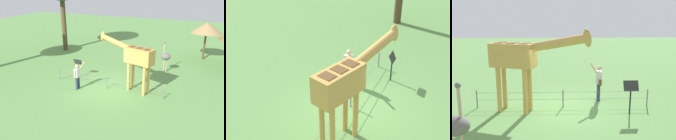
{
  "view_description": "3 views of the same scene",
  "coord_description": "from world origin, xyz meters",
  "views": [
    {
      "loc": [
        -5.6,
        12.03,
        6.17
      ],
      "look_at": [
        -0.55,
        0.57,
        1.44
      ],
      "focal_mm": 37.46,
      "sensor_mm": 36.0,
      "label": 1
    },
    {
      "loc": [
        -8.77,
        -3.27,
        6.92
      ],
      "look_at": [
        -0.22,
        0.59,
        1.63
      ],
      "focal_mm": 48.24,
      "sensor_mm": 36.0,
      "label": 2
    },
    {
      "loc": [
        -0.31,
        -9.82,
        3.8
      ],
      "look_at": [
        0.05,
        0.3,
        1.53
      ],
      "focal_mm": 41.02,
      "sensor_mm": 36.0,
      "label": 3
    }
  ],
  "objects": [
    {
      "name": "giraffe",
      "position": [
        -1.58,
        -0.31,
        2.14
      ],
      "size": [
        3.85,
        1.65,
        3.3
      ],
      "color": "gold",
      "rests_on": "ground_plane"
    },
    {
      "name": "wire_fence",
      "position": [
        0.0,
        0.16,
        0.4
      ],
      "size": [
        7.05,
        0.05,
        0.75
      ],
      "color": "slate",
      "rests_on": "ground_plane"
    },
    {
      "name": "ground_plane",
      "position": [
        0.0,
        0.0,
        0.0
      ],
      "size": [
        60.0,
        60.0,
        0.0
      ],
      "primitive_type": "plane",
      "color": "#60934C"
    },
    {
      "name": "visitor",
      "position": [
        1.58,
        0.9,
        0.9
      ],
      "size": [
        0.6,
        0.59,
        1.76
      ],
      "color": "navy",
      "rests_on": "ground_plane"
    },
    {
      "name": "info_sign",
      "position": [
        2.53,
        -0.7,
        0.95
      ],
      "size": [
        0.56,
        0.21,
        1.32
      ],
      "color": "black",
      "rests_on": "ground_plane"
    }
  ]
}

